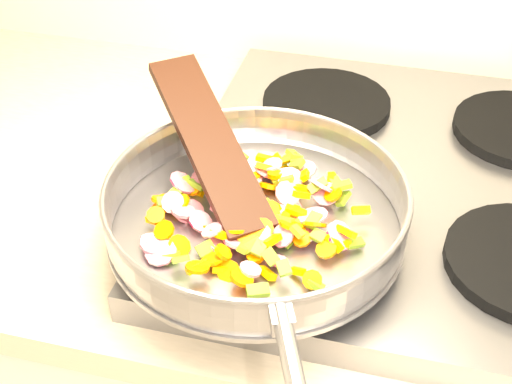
# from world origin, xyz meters

# --- Properties ---
(cooktop) EXTENTS (0.60, 0.60, 0.04)m
(cooktop) POSITION_xyz_m (-0.70, 1.67, 0.92)
(cooktop) COLOR #939399
(cooktop) RESTS_ON counter_top
(grate_fl) EXTENTS (0.19, 0.19, 0.02)m
(grate_fl) POSITION_xyz_m (-0.84, 1.52, 0.95)
(grate_fl) COLOR black
(grate_fl) RESTS_ON cooktop
(grate_bl) EXTENTS (0.19, 0.19, 0.02)m
(grate_bl) POSITION_xyz_m (-0.84, 1.81, 0.95)
(grate_bl) COLOR black
(grate_bl) RESTS_ON cooktop
(saute_pan) EXTENTS (0.39, 0.53, 0.06)m
(saute_pan) POSITION_xyz_m (-0.87, 1.49, 0.99)
(saute_pan) COLOR #9E9EA5
(saute_pan) RESTS_ON grate_fl
(vegetable_heap) EXTENTS (0.26, 0.27, 0.05)m
(vegetable_heap) POSITION_xyz_m (-0.88, 1.50, 0.98)
(vegetable_heap) COLOR #709B1B
(vegetable_heap) RESTS_ON saute_pan
(wooden_spatula) EXTENTS (0.21, 0.24, 0.10)m
(wooden_spatula) POSITION_xyz_m (-0.94, 1.56, 1.03)
(wooden_spatula) COLOR black
(wooden_spatula) RESTS_ON saute_pan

